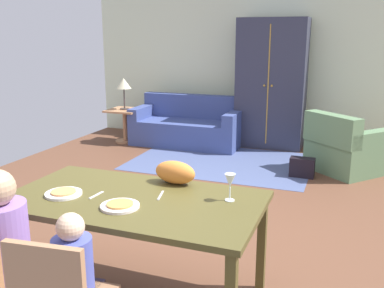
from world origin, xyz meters
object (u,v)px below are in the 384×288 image
person_man (10,265)px  armoire (271,84)px  cat (175,172)px  wine_glass (230,182)px  plate_near_child (120,206)px  plate_near_man (64,194)px  armchair (345,149)px  handbag (302,167)px  side_table (125,121)px  table_lamp (124,85)px  couch (188,127)px  dining_table (134,208)px

person_man → armoire: armoire is taller
cat → person_man: bearing=-114.9°
wine_glass → plate_near_child: bearing=-149.9°
plate_near_child → plate_near_man: bearing=172.8°
plate_near_child → armchair: armchair is taller
plate_near_child → handbag: bearing=77.1°
armoire → handbag: bearing=-64.3°
side_table → table_lamp: size_ratio=1.07×
person_man → couch: bearing=99.2°
person_man → cat: (0.63, 1.03, 0.33)m
cat → armchair: size_ratio=0.27×
cat → handbag: size_ratio=1.00×
armchair → table_lamp: bearing=173.1°
side_table → cat: bearing=-56.0°
dining_table → armchair: size_ratio=1.43×
cat → side_table: 4.52m
plate_near_man → cat: cat is taller
couch → armchair: (2.58, -0.70, 0.02)m
armoire → dining_table: bearing=-90.6°
dining_table → side_table: 4.75m
wine_glass → armoire: armoire is taller
armoire → plate_near_man: bearing=-96.2°
plate_near_child → person_man: bearing=-134.9°
dining_table → handbag: size_ratio=5.40×
wine_glass → handbag: (0.15, 3.02, -0.76)m
person_man → handbag: size_ratio=3.47×
plate_near_child → side_table: plate_near_child is taller
plate_near_child → table_lamp: bearing=118.9°
armchair → side_table: 3.68m
plate_near_child → armchair: (1.29, 3.84, -0.45)m
wine_glass → couch: wine_glass is taller
plate_near_child → person_man: (-0.48, -0.48, -0.26)m
plate_near_child → cat: (0.15, 0.55, 0.08)m
armoire → side_table: 2.58m
person_man → couch: (-0.81, 5.02, -0.21)m
person_man → handbag: person_man is taller
plate_near_man → couch: bearing=100.3°
plate_near_man → wine_glass: size_ratio=1.34×
handbag → cat: bearing=-102.5°
wine_glass → couch: bearing=114.5°
plate_near_man → person_man: bearing=-90.1°
person_man → table_lamp: (-1.89, 4.76, 0.50)m
table_lamp → handbag: 3.38m
couch → wine_glass: bearing=-65.5°
dining_table → handbag: 3.34m
person_man → side_table: 5.12m
plate_near_man → handbag: plate_near_man is taller
couch → armchair: 2.67m
cat → dining_table: bearing=-105.5°
armoire → person_man: bearing=-95.6°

